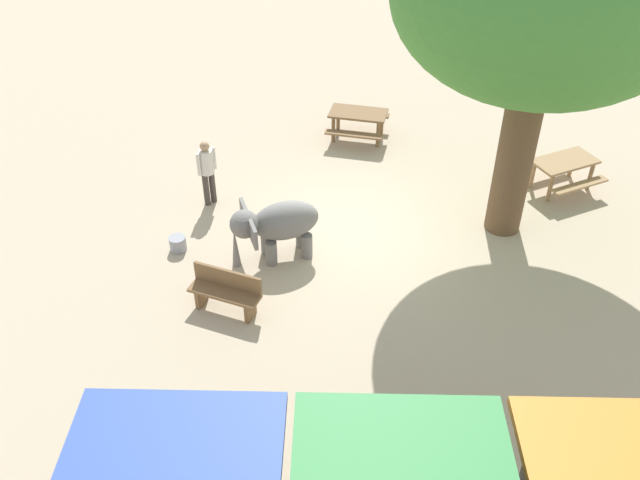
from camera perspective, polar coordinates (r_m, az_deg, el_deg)
ground_plane at (r=15.35m, az=2.80°, el=0.94°), size 60.00×60.00×0.00m
elephant at (r=14.08m, az=-3.62°, el=1.30°), size 1.89×1.44×1.31m
person_handler at (r=15.87m, az=-9.34°, el=5.91°), size 0.39×0.39×1.62m
wooden_bench at (r=13.14m, az=-7.80°, el=-4.14°), size 1.45×0.86×0.88m
picnic_table_near at (r=18.55m, az=3.17°, el=10.00°), size 1.77×1.75×0.78m
picnic_table_far at (r=17.37m, az=19.53°, el=5.71°), size 2.00×1.99×0.78m
feed_bucket at (r=14.95m, az=-11.70°, el=-0.29°), size 0.36×0.36×0.32m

